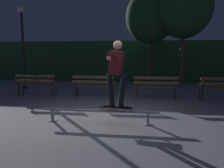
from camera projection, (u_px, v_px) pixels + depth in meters
name	position (u px, v px, depth m)	size (l,w,h in m)	color
ground_plane	(101.00, 120.00, 5.63)	(90.00, 90.00, 0.00)	gray
hedge_backdrop	(126.00, 61.00, 14.00)	(24.00, 1.20, 2.47)	#2D5B33
grind_rail	(99.00, 113.00, 5.38)	(2.88, 0.18, 0.32)	#9E9EA3
skateboard	(116.00, 107.00, 5.30)	(0.80, 0.29, 0.09)	black
skateboarder	(117.00, 68.00, 5.17)	(0.63, 1.40, 1.56)	black
park_bench_leftmost	(36.00, 83.00, 8.80)	(1.60, 0.43, 0.88)	#282623
park_bench_left_center	(94.00, 84.00, 8.49)	(1.60, 0.43, 0.88)	#282623
park_bench_right_center	(156.00, 85.00, 8.18)	(1.60, 0.43, 0.88)	#282623
park_bench_rightmost	(223.00, 86.00, 7.87)	(1.60, 0.43, 0.88)	#282623
tree_far_right	(184.00, 7.00, 10.95)	(2.79, 2.79, 5.50)	brown
tree_behind_benches	(150.00, 17.00, 11.91)	(2.61, 2.61, 5.08)	brown
lamp_post_left	(23.00, 37.00, 10.47)	(0.32, 0.32, 3.90)	#282623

